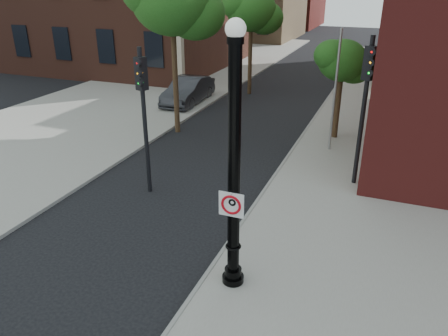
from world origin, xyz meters
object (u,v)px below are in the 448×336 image
at_px(no_parking_sign, 231,204).
at_px(traffic_signal_right, 366,89).
at_px(lamppost, 234,179).
at_px(parked_car, 188,91).
at_px(traffic_signal_left, 143,98).

xyz_separation_m(no_parking_sign, traffic_signal_right, (2.06, 6.78, 1.19)).
distance_m(lamppost, no_parking_sign, 0.56).
relative_size(no_parking_sign, parked_car, 0.13).
xyz_separation_m(parked_car, traffic_signal_left, (3.65, -10.59, 2.51)).
height_order(lamppost, traffic_signal_right, lamppost).
bearing_deg(traffic_signal_left, no_parking_sign, -22.53).
relative_size(parked_car, traffic_signal_right, 0.89).
relative_size(lamppost, parked_car, 1.34).
xyz_separation_m(lamppost, no_parking_sign, (0.00, -0.16, -0.54)).
bearing_deg(parked_car, no_parking_sign, -62.96).
bearing_deg(traffic_signal_right, parked_car, 164.63).
distance_m(parked_car, traffic_signal_left, 11.48).
relative_size(traffic_signal_left, traffic_signal_right, 0.94).
distance_m(lamppost, traffic_signal_left, 5.70).
height_order(parked_car, traffic_signal_left, traffic_signal_left).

